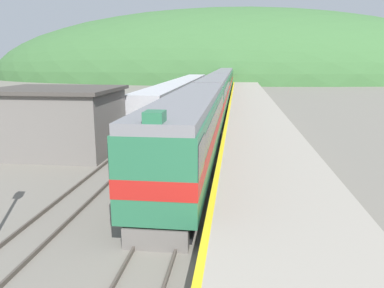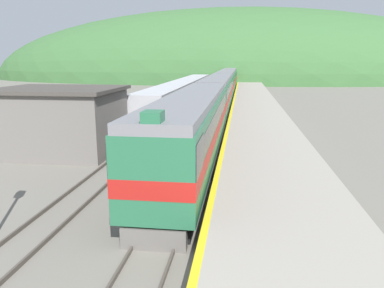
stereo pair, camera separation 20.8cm
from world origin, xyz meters
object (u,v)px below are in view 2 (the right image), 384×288
object	(u,v)px
express_train_lead_car	(193,128)
carriage_fourth	(231,76)
carriage_third	(226,82)
carriage_second	(218,94)
siding_train	(184,95)

from	to	relation	value
express_train_lead_car	carriage_fourth	xyz separation A→B (m)	(0.00, 69.07, -0.01)
carriage_third	carriage_second	bearing A→B (deg)	-90.00
carriage_fourth	carriage_third	bearing A→B (deg)	-90.00
carriage_second	carriage_third	bearing A→B (deg)	90.00
carriage_second	carriage_fourth	distance (m)	46.29
express_train_lead_car	siding_train	distance (m)	26.58
carriage_third	siding_train	xyz separation A→B (m)	(-4.58, -19.75, -0.47)
carriage_second	siding_train	bearing A→B (deg)	143.42
express_train_lead_car	carriage_third	distance (m)	45.92
express_train_lead_car	siding_train	size ratio (longest dim) A/B	0.52
carriage_third	carriage_fourth	bearing A→B (deg)	90.00
express_train_lead_car	carriage_third	size ratio (longest dim) A/B	0.95
siding_train	carriage_fourth	bearing A→B (deg)	83.91
carriage_second	siding_train	distance (m)	5.72
express_train_lead_car	carriage_second	bearing A→B (deg)	90.00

